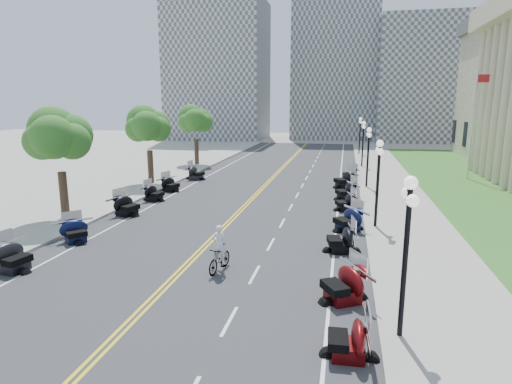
# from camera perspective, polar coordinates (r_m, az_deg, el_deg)

# --- Properties ---
(ground) EXTENTS (160.00, 160.00, 0.00)m
(ground) POSITION_cam_1_polar(r_m,az_deg,el_deg) (22.78, -6.03, -6.43)
(ground) COLOR gray
(road) EXTENTS (16.00, 90.00, 0.01)m
(road) POSITION_cam_1_polar(r_m,az_deg,el_deg) (32.10, -0.58, -0.94)
(road) COLOR #333335
(road) RESTS_ON ground
(centerline_yellow_a) EXTENTS (0.12, 90.00, 0.00)m
(centerline_yellow_a) POSITION_cam_1_polar(r_m,az_deg,el_deg) (32.12, -0.79, -0.92)
(centerline_yellow_a) COLOR yellow
(centerline_yellow_a) RESTS_ON road
(centerline_yellow_b) EXTENTS (0.12, 90.00, 0.00)m
(centerline_yellow_b) POSITION_cam_1_polar(r_m,az_deg,el_deg) (32.07, -0.37, -0.94)
(centerline_yellow_b) COLOR yellow
(centerline_yellow_b) RESTS_ON road
(edge_line_north) EXTENTS (0.12, 90.00, 0.00)m
(edge_line_north) POSITION_cam_1_polar(r_m,az_deg,el_deg) (31.38, 10.91, -1.44)
(edge_line_north) COLOR white
(edge_line_north) RESTS_ON road
(edge_line_south) EXTENTS (0.12, 90.00, 0.00)m
(edge_line_south) POSITION_cam_1_polar(r_m,az_deg,el_deg) (34.02, -11.17, -0.42)
(edge_line_south) COLOR white
(edge_line_south) RESTS_ON road
(lane_dash_4) EXTENTS (0.12, 2.00, 0.00)m
(lane_dash_4) POSITION_cam_1_polar(r_m,az_deg,el_deg) (14.87, -3.57, -16.78)
(lane_dash_4) COLOR white
(lane_dash_4) RESTS_ON road
(lane_dash_5) EXTENTS (0.12, 2.00, 0.00)m
(lane_dash_5) POSITION_cam_1_polar(r_m,az_deg,el_deg) (18.37, -0.21, -10.93)
(lane_dash_5) COLOR white
(lane_dash_5) RESTS_ON road
(lane_dash_6) EXTENTS (0.12, 2.00, 0.00)m
(lane_dash_6) POSITION_cam_1_polar(r_m,az_deg,el_deg) (22.05, 1.98, -6.97)
(lane_dash_6) COLOR white
(lane_dash_6) RESTS_ON road
(lane_dash_7) EXTENTS (0.12, 2.00, 0.00)m
(lane_dash_7) POSITION_cam_1_polar(r_m,az_deg,el_deg) (25.82, 3.51, -4.15)
(lane_dash_7) COLOR white
(lane_dash_7) RESTS_ON road
(lane_dash_8) EXTENTS (0.12, 2.00, 0.00)m
(lane_dash_8) POSITION_cam_1_polar(r_m,az_deg,el_deg) (29.65, 4.64, -2.05)
(lane_dash_8) COLOR white
(lane_dash_8) RESTS_ON road
(lane_dash_9) EXTENTS (0.12, 2.00, 0.00)m
(lane_dash_9) POSITION_cam_1_polar(r_m,az_deg,el_deg) (33.52, 5.51, -0.43)
(lane_dash_9) COLOR white
(lane_dash_9) RESTS_ON road
(lane_dash_10) EXTENTS (0.12, 2.00, 0.00)m
(lane_dash_10) POSITION_cam_1_polar(r_m,az_deg,el_deg) (37.42, 6.19, 0.85)
(lane_dash_10) COLOR white
(lane_dash_10) RESTS_ON road
(lane_dash_11) EXTENTS (0.12, 2.00, 0.00)m
(lane_dash_11) POSITION_cam_1_polar(r_m,az_deg,el_deg) (41.33, 6.75, 1.89)
(lane_dash_11) COLOR white
(lane_dash_11) RESTS_ON road
(lane_dash_12) EXTENTS (0.12, 2.00, 0.00)m
(lane_dash_12) POSITION_cam_1_polar(r_m,az_deg,el_deg) (45.26, 7.21, 2.75)
(lane_dash_12) COLOR white
(lane_dash_12) RESTS_ON road
(lane_dash_13) EXTENTS (0.12, 2.00, 0.00)m
(lane_dash_13) POSITION_cam_1_polar(r_m,az_deg,el_deg) (49.21, 7.60, 3.47)
(lane_dash_13) COLOR white
(lane_dash_13) RESTS_ON road
(lane_dash_14) EXTENTS (0.12, 2.00, 0.00)m
(lane_dash_14) POSITION_cam_1_polar(r_m,az_deg,el_deg) (53.16, 7.93, 4.09)
(lane_dash_14) COLOR white
(lane_dash_14) RESTS_ON road
(lane_dash_15) EXTENTS (0.12, 2.00, 0.00)m
(lane_dash_15) POSITION_cam_1_polar(r_m,az_deg,el_deg) (57.12, 8.22, 4.62)
(lane_dash_15) COLOR white
(lane_dash_15) RESTS_ON road
(lane_dash_16) EXTENTS (0.12, 2.00, 0.00)m
(lane_dash_16) POSITION_cam_1_polar(r_m,az_deg,el_deg) (61.08, 8.47, 5.08)
(lane_dash_16) COLOR white
(lane_dash_16) RESTS_ON road
(lane_dash_17) EXTENTS (0.12, 2.00, 0.00)m
(lane_dash_17) POSITION_cam_1_polar(r_m,az_deg,el_deg) (65.05, 8.69, 5.48)
(lane_dash_17) COLOR white
(lane_dash_17) RESTS_ON road
(lane_dash_18) EXTENTS (0.12, 2.00, 0.00)m
(lane_dash_18) POSITION_cam_1_polar(r_m,az_deg,el_deg) (69.02, 8.88, 5.84)
(lane_dash_18) COLOR white
(lane_dash_18) RESTS_ON road
(lane_dash_19) EXTENTS (0.12, 2.00, 0.00)m
(lane_dash_19) POSITION_cam_1_polar(r_m,az_deg,el_deg) (72.99, 9.05, 6.16)
(lane_dash_19) COLOR white
(lane_dash_19) RESTS_ON road
(sidewalk_north) EXTENTS (5.00, 90.00, 0.15)m
(sidewalk_north) POSITION_cam_1_polar(r_m,az_deg,el_deg) (31.59, 18.37, -1.64)
(sidewalk_north) COLOR #9E9991
(sidewalk_north) RESTS_ON ground
(sidewalk_south) EXTENTS (5.00, 90.00, 0.15)m
(sidewalk_south) POSITION_cam_1_polar(r_m,az_deg,el_deg) (35.79, -17.23, -0.02)
(sidewalk_south) COLOR #9E9991
(sidewalk_south) RESTS_ON ground
(lawn) EXTENTS (9.00, 60.00, 0.10)m
(lawn) POSITION_cam_1_polar(r_m,az_deg,el_deg) (40.66, 26.98, 0.55)
(lawn) COLOR #356023
(lawn) RESTS_ON ground
(distant_block_a) EXTENTS (18.00, 14.00, 26.00)m
(distant_block_a) POSITION_cam_1_polar(r_m,az_deg,el_deg) (86.38, -5.02, 15.76)
(distant_block_a) COLOR gray
(distant_block_a) RESTS_ON ground
(distant_block_b) EXTENTS (16.00, 12.00, 30.00)m
(distant_block_b) POSITION_cam_1_polar(r_m,az_deg,el_deg) (88.95, 10.48, 16.79)
(distant_block_b) COLOR gray
(distant_block_b) RESTS_ON ground
(distant_block_c) EXTENTS (20.00, 14.00, 22.00)m
(distant_block_c) POSITION_cam_1_polar(r_m,az_deg,el_deg) (86.99, 22.59, 13.57)
(distant_block_c) COLOR gray
(distant_block_c) RESTS_ON ground
(street_lamp_1) EXTENTS (0.50, 1.20, 4.90)m
(street_lamp_1) POSITION_cam_1_polar(r_m,az_deg,el_deg) (13.48, 19.26, -8.48)
(street_lamp_1) COLOR black
(street_lamp_1) RESTS_ON sidewalk_north
(street_lamp_2) EXTENTS (0.50, 1.20, 4.90)m
(street_lamp_2) POSITION_cam_1_polar(r_m,az_deg,el_deg) (25.04, 15.90, 1.00)
(street_lamp_2) COLOR black
(street_lamp_2) RESTS_ON sidewalk_north
(street_lamp_3) EXTENTS (0.50, 1.20, 4.90)m
(street_lamp_3) POSITION_cam_1_polar(r_m,az_deg,el_deg) (36.89, 14.68, 4.45)
(street_lamp_3) COLOR black
(street_lamp_3) RESTS_ON sidewalk_north
(street_lamp_4) EXTENTS (0.50, 1.20, 4.90)m
(street_lamp_4) POSITION_cam_1_polar(r_m,az_deg,el_deg) (48.81, 14.05, 6.22)
(street_lamp_4) COLOR black
(street_lamp_4) RESTS_ON sidewalk_north
(street_lamp_5) EXTENTS (0.50, 1.20, 4.90)m
(street_lamp_5) POSITION_cam_1_polar(r_m,az_deg,el_deg) (60.76, 13.67, 7.29)
(street_lamp_5) COLOR black
(street_lamp_5) RESTS_ON sidewalk_north
(flagpole) EXTENTS (1.10, 0.20, 10.00)m
(flagpole) POSITION_cam_1_polar(r_m,az_deg,el_deg) (44.08, 26.90, 7.85)
(flagpole) COLOR silver
(flagpole) RESTS_ON ground
(tree_2) EXTENTS (4.80, 4.80, 9.20)m
(tree_2) POSITION_cam_1_polar(r_m,az_deg,el_deg) (28.19, -24.78, 5.95)
(tree_2) COLOR #235619
(tree_2) RESTS_ON sidewalk_south
(tree_3) EXTENTS (4.80, 4.80, 9.20)m
(tree_3) POSITION_cam_1_polar(r_m,az_deg,el_deg) (38.47, -14.12, 7.99)
(tree_3) COLOR #235619
(tree_3) RESTS_ON sidewalk_south
(tree_4) EXTENTS (4.80, 4.80, 9.20)m
(tree_4) POSITION_cam_1_polar(r_m,az_deg,el_deg) (49.53, -8.03, 9.03)
(tree_4) COLOR #235619
(tree_4) RESTS_ON sidewalk_south
(motorcycle_n_3) EXTENTS (1.89, 1.89, 1.27)m
(motorcycle_n_3) POSITION_cam_1_polar(r_m,az_deg,el_deg) (13.03, 12.23, -18.36)
(motorcycle_n_3) COLOR #590A0C
(motorcycle_n_3) RESTS_ON road
(motorcycle_n_4) EXTENTS (2.85, 2.85, 1.46)m
(motorcycle_n_4) POSITION_cam_1_polar(r_m,az_deg,el_deg) (16.16, 11.53, -11.74)
(motorcycle_n_4) COLOR #590A0C
(motorcycle_n_4) RESTS_ON road
(motorcycle_n_5) EXTENTS (2.32, 2.32, 1.39)m
(motorcycle_n_5) POSITION_cam_1_polar(r_m,az_deg,el_deg) (21.17, 11.28, -6.05)
(motorcycle_n_5) COLOR black
(motorcycle_n_5) RESTS_ON road
(motorcycle_n_6) EXTENTS (2.89, 2.89, 1.45)m
(motorcycle_n_6) POSITION_cam_1_polar(r_m,az_deg,el_deg) (24.62, 12.17, -3.48)
(motorcycle_n_6) COLOR black
(motorcycle_n_6) RESTS_ON road
(motorcycle_n_7) EXTENTS (2.31, 2.31, 1.28)m
(motorcycle_n_7) POSITION_cam_1_polar(r_m,az_deg,el_deg) (29.17, 11.85, -1.24)
(motorcycle_n_7) COLOR black
(motorcycle_n_7) RESTS_ON road
(motorcycle_n_8) EXTENTS (2.72, 2.72, 1.45)m
(motorcycle_n_8) POSITION_cam_1_polar(r_m,az_deg,el_deg) (32.40, 11.92, 0.23)
(motorcycle_n_8) COLOR black
(motorcycle_n_8) RESTS_ON road
(motorcycle_n_9) EXTENTS (3.04, 3.04, 1.56)m
(motorcycle_n_9) POSITION_cam_1_polar(r_m,az_deg,el_deg) (36.90, 11.69, 1.74)
(motorcycle_n_9) COLOR black
(motorcycle_n_9) RESTS_ON road
(motorcycle_n_10) EXTENTS (2.33, 2.33, 1.25)m
(motorcycle_n_10) POSITION_cam_1_polar(r_m,az_deg,el_deg) (41.04, 12.44, 2.49)
(motorcycle_n_10) COLOR black
(motorcycle_n_10) RESTS_ON road
(motorcycle_s_4) EXTENTS (2.36, 2.36, 1.40)m
(motorcycle_s_4) POSITION_cam_1_polar(r_m,az_deg,el_deg) (21.22, -29.77, -7.40)
(motorcycle_s_4) COLOR black
(motorcycle_s_4) RESTS_ON road
(motorcycle_s_5) EXTENTS (2.55, 2.55, 1.26)m
(motorcycle_s_5) POSITION_cam_1_polar(r_m,az_deg,el_deg) (24.12, -22.97, -4.73)
(motorcycle_s_5) COLOR black
(motorcycle_s_5) RESTS_ON road
(motorcycle_s_6) EXTENTS (2.54, 2.54, 1.42)m
(motorcycle_s_6) POSITION_cam_1_polar(r_m,az_deg,el_deg) (28.55, -16.86, -1.64)
(motorcycle_s_6) COLOR black
(motorcycle_s_6) RESTS_ON road
(motorcycle_s_7) EXTENTS (2.12, 2.12, 1.30)m
(motorcycle_s_7) POSITION_cam_1_polar(r_m,az_deg,el_deg) (32.24, -13.44, -0.04)
(motorcycle_s_7) COLOR black
(motorcycle_s_7) RESTS_ON road
(motorcycle_s_8) EXTENTS (2.39, 2.39, 1.29)m
(motorcycle_s_8) POSITION_cam_1_polar(r_m,az_deg,el_deg) (35.39, -11.33, 1.10)
(motorcycle_s_8) COLOR black
(motorcycle_s_8) RESTS_ON road
(motorcycle_s_9) EXTENTS (2.26, 2.26, 1.45)m
(motorcycle_s_9) POSITION_cam_1_polar(r_m,az_deg,el_deg) (40.40, -8.00, 2.65)
(motorcycle_s_9) COLOR black
(motorcycle_s_9) RESTS_ON road
(bicycle) EXTENTS (0.88, 1.95, 1.13)m
(bicycle) POSITION_cam_1_polar(r_m,az_deg,el_deg) (18.58, -4.88, -8.87)
(bicycle) COLOR #A51414
(bicycle) RESTS_ON road
(cyclist_rider) EXTENTS (0.63, 0.41, 1.72)m
(cyclist_rider) POSITION_cam_1_polar(r_m,az_deg,el_deg) (18.13, -4.96, -4.65)
(cyclist_rider) COLOR white
(cyclist_rider) RESTS_ON bicycle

